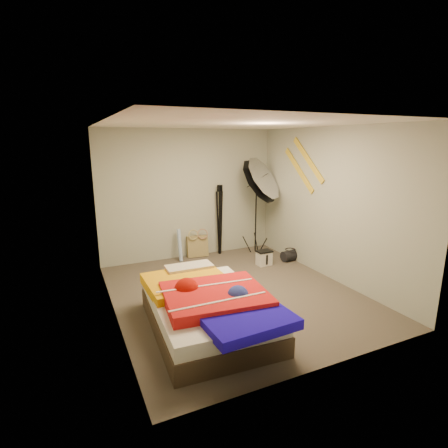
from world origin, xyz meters
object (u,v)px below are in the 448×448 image
camera_case (264,258)px  duffel_bag (290,256)px  tote_bag (197,246)px  photo_umbrella (258,182)px  camera_tripod (220,215)px  wrapping_roll (180,245)px  bed (208,307)px

camera_case → duffel_bag: (0.59, -0.00, -0.03)m
tote_bag → camera_case: bearing=-39.9°
photo_umbrella → camera_tripod: (-0.67, 0.36, -0.67)m
wrapping_roll → camera_case: wrapping_roll is taller
duffel_bag → bed: 2.93m
tote_bag → camera_tripod: 0.78m
wrapping_roll → bed: size_ratio=0.30×
tote_bag → photo_umbrella: bearing=-12.2°
duffel_bag → photo_umbrella: size_ratio=0.16×
camera_case → camera_tripod: size_ratio=0.18×
tote_bag → bed: bearing=-101.1°
wrapping_roll → camera_case: (1.35, -0.89, -0.18)m
tote_bag → duffel_bag: bearing=-26.5°
tote_bag → camera_tripod: bearing=2.5°
wrapping_roll → bed: wrapping_roll is taller
camera_tripod → photo_umbrella: bearing=-28.3°
camera_case → bed: size_ratio=0.12×
tote_bag → duffel_bag: 1.84m
tote_bag → camera_tripod: camera_tripod is taller
tote_bag → wrapping_roll: bearing=-157.4°
tote_bag → wrapping_roll: size_ratio=0.67×
camera_case → camera_tripod: camera_tripod is taller
tote_bag → duffel_bag: size_ratio=1.25×
duffel_bag → camera_tripod: (-1.06, 0.98, 0.71)m
bed → camera_tripod: 3.01m
wrapping_roll → camera_case: bearing=-33.4°
photo_umbrella → camera_tripod: size_ratio=1.45×
camera_case → bed: bed is taller
wrapping_roll → camera_tripod: size_ratio=0.44×
bed → camera_tripod: size_ratio=1.46×
bed → duffel_bag: bearing=34.7°
bed → camera_tripod: camera_tripod is taller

